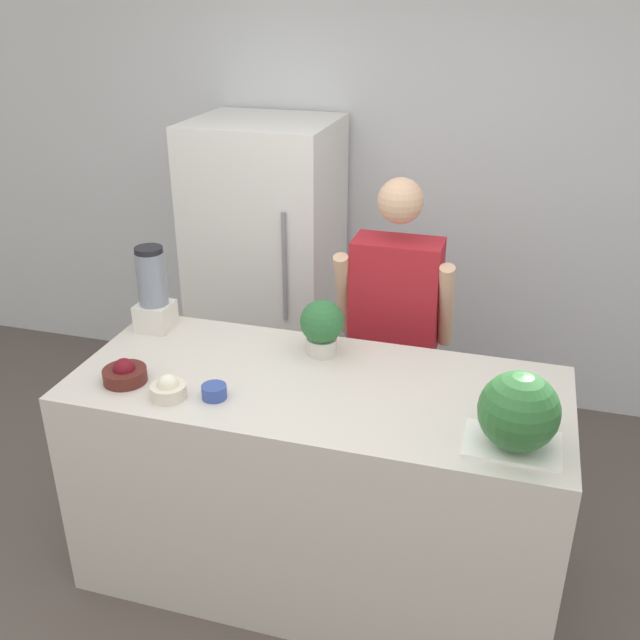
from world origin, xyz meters
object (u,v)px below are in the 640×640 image
Objects in this scene: person at (394,337)px; watermelon at (519,411)px; bowl_small_blue at (214,392)px; blender at (153,292)px; bowl_cream at (168,389)px; refrigerator at (268,269)px; potted_plant at (322,325)px; bowl_cherries at (125,373)px.

person reaches higher than watermelon.
person is 1.09m from bowl_small_blue.
blender is (-1.00, -0.48, 0.32)m from person.
person is 11.86× the size of bowl_cream.
refrigerator is at bearing 132.64° from watermelon.
potted_plant is (0.29, 0.45, 0.10)m from bowl_small_blue.
bowl_small_blue is (0.36, -1.55, 0.12)m from refrigerator.
blender reaches higher than watermelon.
blender is (-1.59, 0.50, 0.03)m from watermelon.
potted_plant is (-0.80, 0.47, -0.02)m from watermelon.
person is at bearing -34.63° from refrigerator.
person is at bearing 120.97° from watermelon.
person is 1.30m from bowl_cherries.
potted_plant reaches higher than bowl_cherries.
bowl_small_blue is at bearing -117.68° from person.
refrigerator reaches higher than bowl_cream.
person is 6.65× the size of potted_plant.
watermelon is 1.10m from bowl_small_blue.
potted_plant is at bearing 57.61° from bowl_small_blue.
refrigerator is 1.30m from potted_plant.
watermelon is at bearing -1.12° from bowl_small_blue.
bowl_cream is 0.56× the size of potted_plant.
watermelon reaches higher than bowl_small_blue.
watermelon is at bearing -59.03° from person.
watermelon is 0.70× the size of blender.
refrigerator reaches higher than bowl_cherries.
bowl_cherries is at bearing 164.85° from bowl_cream.
blender is at bearing 177.96° from potted_plant.
bowl_small_blue is 0.55m from potted_plant.
person is 4.14× the size of blender.
watermelon is 1.58× the size of bowl_cherries.
watermelon reaches higher than bowl_cream.
bowl_cherries is 1.79× the size of bowl_small_blue.
refrigerator is 18.00× the size of bowl_small_blue.
person reaches higher than blender.
blender is 1.61× the size of potted_plant.
bowl_cherries is at bearing -76.40° from blender.
bowl_cream is at bearing -57.80° from blender.
person reaches higher than potted_plant.
bowl_cherries is 0.38m from bowl_small_blue.
watermelon is (0.59, -0.98, 0.29)m from person.
watermelon is 1.66m from blender.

